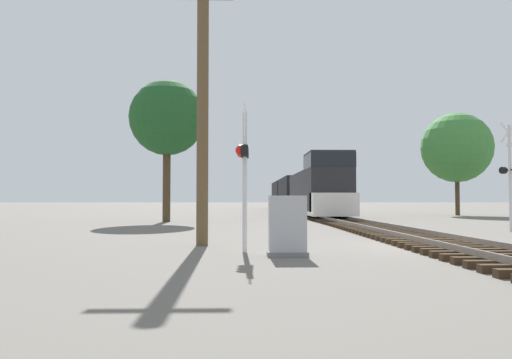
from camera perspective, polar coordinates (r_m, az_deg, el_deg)
The scene contains 9 objects.
ground_plane at distance 15.41m, azimuth 20.26°, elevation -7.22°, with size 400.00×400.00×0.00m, color #666059.
rail_track_bed at distance 15.40m, azimuth 20.26°, elevation -6.72°, with size 2.60×160.00×0.31m.
freight_train at distance 52.35m, azimuth 4.73°, elevation -1.61°, with size 2.89×45.32×4.46m.
crossing_signal_near at distance 12.90m, azimuth -1.42°, elevation 2.29°, with size 0.35×1.00×3.81m.
crossing_signal_far at distance 23.55m, azimuth 27.07°, elevation 0.86°, with size 0.59×1.00×4.68m.
relay_cabinet at distance 12.01m, azimuth 3.61°, elevation -5.37°, with size 0.97×0.56×1.45m.
utility_pole at distance 15.08m, azimuth -6.12°, elevation 8.21°, with size 1.80×0.35×8.04m.
tree_far_right at distance 31.01m, azimuth -10.13°, elevation 6.88°, with size 4.57×4.57×8.60m.
tree_mid_background at distance 45.52m, azimuth 21.95°, elevation 3.39°, with size 5.87×5.87×8.66m.
Camera 1 is at (-5.67, -14.27, 1.37)m, focal length 35.00 mm.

